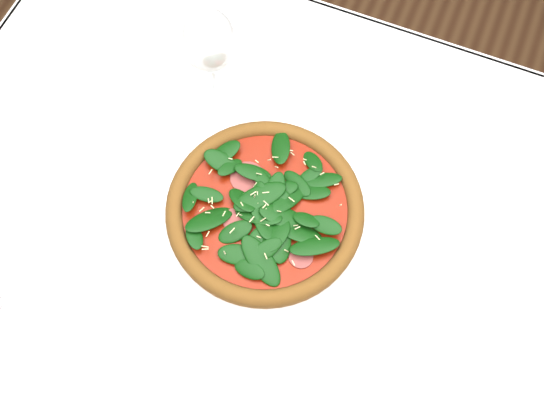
% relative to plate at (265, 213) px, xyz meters
% --- Properties ---
extents(ground, '(6.00, 6.00, 0.00)m').
position_rel_plate_xyz_m(ground, '(0.07, -0.01, -0.76)').
color(ground, brown).
rests_on(ground, ground).
extents(dining_table, '(1.21, 0.81, 0.75)m').
position_rel_plate_xyz_m(dining_table, '(0.07, -0.01, -0.11)').
color(dining_table, white).
rests_on(dining_table, ground).
extents(plate, '(0.32, 0.32, 0.01)m').
position_rel_plate_xyz_m(plate, '(0.00, 0.00, 0.00)').
color(plate, white).
rests_on(plate, dining_table).
extents(pizza, '(0.28, 0.28, 0.04)m').
position_rel_plate_xyz_m(pizza, '(0.00, 0.00, 0.02)').
color(pizza, brown).
rests_on(pizza, plate).
extents(wine_glass, '(0.08, 0.08, 0.19)m').
position_rel_plate_xyz_m(wine_glass, '(-0.15, 0.15, 0.12)').
color(wine_glass, white).
rests_on(wine_glass, dining_table).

